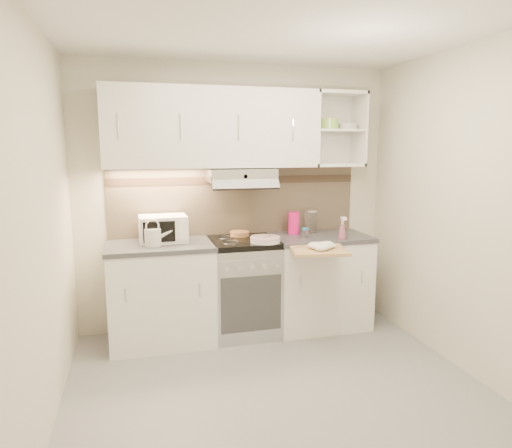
{
  "coord_description": "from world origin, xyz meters",
  "views": [
    {
      "loc": [
        -0.94,
        -2.88,
        1.73
      ],
      "look_at": [
        0.08,
        0.95,
        1.06
      ],
      "focal_mm": 32.0,
      "sensor_mm": 36.0,
      "label": 1
    }
  ],
  "objects_px": {
    "pink_pitcher": "(294,223)",
    "cutting_board": "(319,250)",
    "spray_bottle": "(342,230)",
    "watering_can": "(154,236)",
    "microwave": "(163,229)",
    "plate_stack": "(265,240)",
    "glass_jar": "(311,221)",
    "electric_range": "(244,286)"
  },
  "relations": [
    {
      "from": "microwave",
      "to": "plate_stack",
      "type": "distance_m",
      "value": 0.91
    },
    {
      "from": "electric_range",
      "to": "cutting_board",
      "type": "relative_size",
      "value": 1.97
    },
    {
      "from": "glass_jar",
      "to": "electric_range",
      "type": "bearing_deg",
      "value": -168.04
    },
    {
      "from": "pink_pitcher",
      "to": "glass_jar",
      "type": "distance_m",
      "value": 0.18
    },
    {
      "from": "electric_range",
      "to": "spray_bottle",
      "type": "height_order",
      "value": "spray_bottle"
    },
    {
      "from": "watering_can",
      "to": "plate_stack",
      "type": "bearing_deg",
      "value": -13.5
    },
    {
      "from": "spray_bottle",
      "to": "plate_stack",
      "type": "bearing_deg",
      "value": -177.35
    },
    {
      "from": "microwave",
      "to": "cutting_board",
      "type": "relative_size",
      "value": 0.92
    },
    {
      "from": "glass_jar",
      "to": "cutting_board",
      "type": "distance_m",
      "value": 0.67
    },
    {
      "from": "microwave",
      "to": "pink_pitcher",
      "type": "bearing_deg",
      "value": 0.77
    },
    {
      "from": "plate_stack",
      "to": "pink_pitcher",
      "type": "bearing_deg",
      "value": 39.84
    },
    {
      "from": "spray_bottle",
      "to": "pink_pitcher",
      "type": "bearing_deg",
      "value": 139.77
    },
    {
      "from": "glass_jar",
      "to": "spray_bottle",
      "type": "relative_size",
      "value": 1.03
    },
    {
      "from": "electric_range",
      "to": "spray_bottle",
      "type": "bearing_deg",
      "value": -14.03
    },
    {
      "from": "microwave",
      "to": "plate_stack",
      "type": "xyz_separation_m",
      "value": [
        0.87,
        -0.27,
        -0.09
      ]
    },
    {
      "from": "cutting_board",
      "to": "watering_can",
      "type": "bearing_deg",
      "value": 173.84
    },
    {
      "from": "cutting_board",
      "to": "plate_stack",
      "type": "bearing_deg",
      "value": 152.92
    },
    {
      "from": "pink_pitcher",
      "to": "watering_can",
      "type": "bearing_deg",
      "value": 170.45
    },
    {
      "from": "watering_can",
      "to": "spray_bottle",
      "type": "height_order",
      "value": "watering_can"
    },
    {
      "from": "glass_jar",
      "to": "cutting_board",
      "type": "relative_size",
      "value": 0.5
    },
    {
      "from": "microwave",
      "to": "spray_bottle",
      "type": "height_order",
      "value": "microwave"
    },
    {
      "from": "pink_pitcher",
      "to": "cutting_board",
      "type": "xyz_separation_m",
      "value": [
        0.01,
        -0.61,
        -0.14
      ]
    },
    {
      "from": "plate_stack",
      "to": "pink_pitcher",
      "type": "height_order",
      "value": "pink_pitcher"
    },
    {
      "from": "glass_jar",
      "to": "spray_bottle",
      "type": "distance_m",
      "value": 0.41
    },
    {
      "from": "electric_range",
      "to": "pink_pitcher",
      "type": "height_order",
      "value": "pink_pitcher"
    },
    {
      "from": "spray_bottle",
      "to": "cutting_board",
      "type": "bearing_deg",
      "value": -137.11
    },
    {
      "from": "microwave",
      "to": "pink_pitcher",
      "type": "relative_size",
      "value": 1.96
    },
    {
      "from": "pink_pitcher",
      "to": "spray_bottle",
      "type": "distance_m",
      "value": 0.5
    },
    {
      "from": "spray_bottle",
      "to": "cutting_board",
      "type": "relative_size",
      "value": 0.48
    },
    {
      "from": "electric_range",
      "to": "plate_stack",
      "type": "distance_m",
      "value": 0.53
    },
    {
      "from": "electric_range",
      "to": "microwave",
      "type": "bearing_deg",
      "value": 173.1
    },
    {
      "from": "electric_range",
      "to": "spray_bottle",
      "type": "distance_m",
      "value": 1.05
    },
    {
      "from": "plate_stack",
      "to": "cutting_board",
      "type": "relative_size",
      "value": 0.58
    },
    {
      "from": "pink_pitcher",
      "to": "microwave",
      "type": "bearing_deg",
      "value": 163.61
    },
    {
      "from": "electric_range",
      "to": "glass_jar",
      "type": "distance_m",
      "value": 0.93
    },
    {
      "from": "watering_can",
      "to": "spray_bottle",
      "type": "distance_m",
      "value": 1.69
    },
    {
      "from": "plate_stack",
      "to": "cutting_board",
      "type": "bearing_deg",
      "value": -37.32
    },
    {
      "from": "electric_range",
      "to": "plate_stack",
      "type": "xyz_separation_m",
      "value": [
        0.16,
        -0.18,
        0.47
      ]
    },
    {
      "from": "glass_jar",
      "to": "cutting_board",
      "type": "bearing_deg",
      "value": -105.74
    },
    {
      "from": "microwave",
      "to": "glass_jar",
      "type": "distance_m",
      "value": 1.44
    },
    {
      "from": "electric_range",
      "to": "pink_pitcher",
      "type": "relative_size",
      "value": 4.18
    },
    {
      "from": "glass_jar",
      "to": "spray_bottle",
      "type": "bearing_deg",
      "value": -66.71
    }
  ]
}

